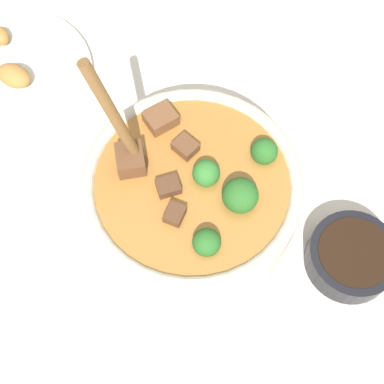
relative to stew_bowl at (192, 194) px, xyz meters
name	(u,v)px	position (x,y,z in m)	size (l,w,h in m)	color
ground_plane	(192,212)	(0.00, 0.00, -0.05)	(4.00, 4.00, 0.00)	silver
stew_bowl	(192,194)	(0.00, 0.00, 0.00)	(0.24, 0.24, 0.24)	beige
condiment_bowl	(352,256)	(0.12, 0.15, -0.03)	(0.10, 0.10, 0.04)	black
empty_plate	(212,4)	(-0.30, 0.13, -0.04)	(0.23, 0.23, 0.02)	white
food_plate	(0,76)	(-0.27, -0.19, -0.04)	(0.25, 0.25, 0.04)	white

